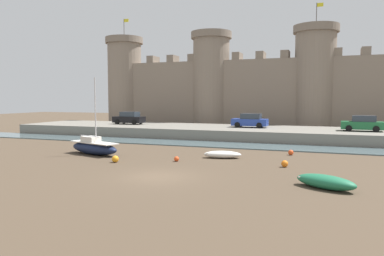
{
  "coord_description": "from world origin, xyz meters",
  "views": [
    {
      "loc": [
        9.45,
        -19.86,
        4.67
      ],
      "look_at": [
        0.18,
        5.32,
        2.5
      ],
      "focal_mm": 35.0,
      "sensor_mm": 36.0,
      "label": 1
    }
  ],
  "objects_px": {
    "mooring_buoy_mid_mud": "(176,159)",
    "car_quay_centre_west": "(363,124)",
    "mooring_buoy_near_channel": "(115,159)",
    "car_quay_west": "(129,118)",
    "mooring_buoy_off_centre": "(285,164)",
    "rowboat_near_channel_left": "(325,182)",
    "rowboat_midflat_centre": "(222,154)",
    "mooring_buoy_near_shore": "(291,152)",
    "car_quay_centre_east": "(250,121)",
    "sailboat_midflat_left": "(94,147)"
  },
  "relations": [
    {
      "from": "mooring_buoy_mid_mud",
      "to": "car_quay_centre_west",
      "type": "relative_size",
      "value": 0.09
    },
    {
      "from": "mooring_buoy_near_channel",
      "to": "car_quay_west",
      "type": "distance_m",
      "value": 22.52
    },
    {
      "from": "mooring_buoy_off_centre",
      "to": "car_quay_west",
      "type": "height_order",
      "value": "car_quay_west"
    },
    {
      "from": "rowboat_near_channel_left",
      "to": "mooring_buoy_mid_mud",
      "type": "distance_m",
      "value": 11.52
    },
    {
      "from": "rowboat_midflat_centre",
      "to": "mooring_buoy_near_shore",
      "type": "relative_size",
      "value": 7.01
    },
    {
      "from": "car_quay_centre_east",
      "to": "car_quay_west",
      "type": "distance_m",
      "value": 16.03
    },
    {
      "from": "sailboat_midflat_left",
      "to": "car_quay_centre_west",
      "type": "height_order",
      "value": "sailboat_midflat_left"
    },
    {
      "from": "car_quay_centre_east",
      "to": "rowboat_near_channel_left",
      "type": "bearing_deg",
      "value": -69.62
    },
    {
      "from": "sailboat_midflat_left",
      "to": "mooring_buoy_mid_mud",
      "type": "height_order",
      "value": "sailboat_midflat_left"
    },
    {
      "from": "mooring_buoy_mid_mud",
      "to": "mooring_buoy_near_shore",
      "type": "relative_size",
      "value": 0.86
    },
    {
      "from": "rowboat_midflat_centre",
      "to": "car_quay_west",
      "type": "relative_size",
      "value": 0.74
    },
    {
      "from": "mooring_buoy_near_shore",
      "to": "car_quay_centre_west",
      "type": "distance_m",
      "value": 12.87
    },
    {
      "from": "mooring_buoy_near_shore",
      "to": "car_quay_centre_east",
      "type": "relative_size",
      "value": 0.11
    },
    {
      "from": "car_quay_centre_east",
      "to": "mooring_buoy_mid_mud",
      "type": "bearing_deg",
      "value": -95.61
    },
    {
      "from": "rowboat_near_channel_left",
      "to": "car_quay_west",
      "type": "distance_m",
      "value": 33.78
    },
    {
      "from": "rowboat_near_channel_left",
      "to": "mooring_buoy_near_channel",
      "type": "distance_m",
      "value": 14.71
    },
    {
      "from": "mooring_buoy_near_channel",
      "to": "mooring_buoy_off_centre",
      "type": "height_order",
      "value": "mooring_buoy_near_channel"
    },
    {
      "from": "car_quay_centre_east",
      "to": "car_quay_west",
      "type": "bearing_deg",
      "value": -179.72
    },
    {
      "from": "mooring_buoy_mid_mud",
      "to": "car_quay_centre_west",
      "type": "distance_m",
      "value": 22.09
    },
    {
      "from": "mooring_buoy_near_shore",
      "to": "car_quay_west",
      "type": "height_order",
      "value": "car_quay_west"
    },
    {
      "from": "sailboat_midflat_left",
      "to": "mooring_buoy_near_shore",
      "type": "bearing_deg",
      "value": 18.82
    },
    {
      "from": "mooring_buoy_near_channel",
      "to": "sailboat_midflat_left",
      "type": "bearing_deg",
      "value": 143.79
    },
    {
      "from": "sailboat_midflat_left",
      "to": "car_quay_west",
      "type": "height_order",
      "value": "sailboat_midflat_left"
    },
    {
      "from": "rowboat_midflat_centre",
      "to": "mooring_buoy_near_shore",
      "type": "xyz_separation_m",
      "value": [
        4.84,
        3.4,
        -0.08
      ]
    },
    {
      "from": "mooring_buoy_near_shore",
      "to": "car_quay_west",
      "type": "bearing_deg",
      "value": 151.18
    },
    {
      "from": "mooring_buoy_mid_mud",
      "to": "car_quay_west",
      "type": "distance_m",
      "value": 23.08
    },
    {
      "from": "sailboat_midflat_left",
      "to": "mooring_buoy_near_shore",
      "type": "distance_m",
      "value": 16.2
    },
    {
      "from": "mooring_buoy_off_centre",
      "to": "car_quay_west",
      "type": "bearing_deg",
      "value": 141.27
    },
    {
      "from": "mooring_buoy_mid_mud",
      "to": "car_quay_centre_east",
      "type": "height_order",
      "value": "car_quay_centre_east"
    },
    {
      "from": "mooring_buoy_near_shore",
      "to": "sailboat_midflat_left",
      "type": "bearing_deg",
      "value": -161.18
    },
    {
      "from": "mooring_buoy_off_centre",
      "to": "rowboat_midflat_centre",
      "type": "bearing_deg",
      "value": 156.11
    },
    {
      "from": "rowboat_midflat_centre",
      "to": "sailboat_midflat_left",
      "type": "bearing_deg",
      "value": -170.16
    },
    {
      "from": "rowboat_near_channel_left",
      "to": "rowboat_midflat_centre",
      "type": "xyz_separation_m",
      "value": [
        -7.61,
        7.63,
        -0.07
      ]
    },
    {
      "from": "rowboat_near_channel_left",
      "to": "rowboat_midflat_centre",
      "type": "bearing_deg",
      "value": 134.95
    },
    {
      "from": "sailboat_midflat_left",
      "to": "car_quay_centre_east",
      "type": "distance_m",
      "value": 19.82
    },
    {
      "from": "sailboat_midflat_left",
      "to": "rowboat_midflat_centre",
      "type": "relative_size",
      "value": 2.07
    },
    {
      "from": "sailboat_midflat_left",
      "to": "mooring_buoy_mid_mud",
      "type": "relative_size",
      "value": 16.82
    },
    {
      "from": "mooring_buoy_mid_mud",
      "to": "car_quay_west",
      "type": "bearing_deg",
      "value": 128.27
    },
    {
      "from": "mooring_buoy_mid_mud",
      "to": "car_quay_centre_east",
      "type": "relative_size",
      "value": 0.09
    },
    {
      "from": "car_quay_west",
      "to": "mooring_buoy_near_channel",
      "type": "bearing_deg",
      "value": -62.85
    },
    {
      "from": "car_quay_centre_west",
      "to": "rowboat_near_channel_left",
      "type": "bearing_deg",
      "value": -98.56
    },
    {
      "from": "mooring_buoy_mid_mud",
      "to": "mooring_buoy_off_centre",
      "type": "height_order",
      "value": "mooring_buoy_off_centre"
    },
    {
      "from": "rowboat_midflat_centre",
      "to": "rowboat_near_channel_left",
      "type": "bearing_deg",
      "value": -45.05
    },
    {
      "from": "mooring_buoy_mid_mud",
      "to": "mooring_buoy_off_centre",
      "type": "xyz_separation_m",
      "value": [
        7.73,
        0.44,
        0.04
      ]
    },
    {
      "from": "mooring_buoy_off_centre",
      "to": "car_quay_centre_east",
      "type": "bearing_deg",
      "value": 108.56
    },
    {
      "from": "rowboat_near_channel_left",
      "to": "sailboat_midflat_left",
      "type": "bearing_deg",
      "value": 162.22
    },
    {
      "from": "mooring_buoy_off_centre",
      "to": "car_quay_centre_east",
      "type": "height_order",
      "value": "car_quay_centre_east"
    },
    {
      "from": "car_quay_centre_west",
      "to": "car_quay_west",
      "type": "relative_size",
      "value": 1.0
    },
    {
      "from": "mooring_buoy_near_channel",
      "to": "rowboat_midflat_centre",
      "type": "bearing_deg",
      "value": 33.91
    },
    {
      "from": "sailboat_midflat_left",
      "to": "car_quay_centre_east",
      "type": "relative_size",
      "value": 1.53
    }
  ]
}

